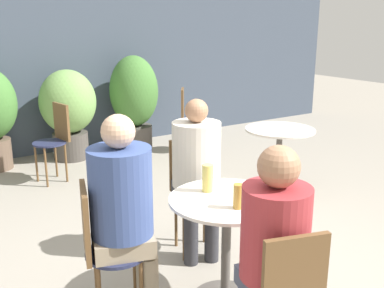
{
  "coord_description": "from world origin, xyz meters",
  "views": [
    {
      "loc": [
        -1.66,
        -2.05,
        1.77
      ],
      "look_at": [
        -0.1,
        0.4,
        0.97
      ],
      "focal_mm": 42.0,
      "sensor_mm": 36.0,
      "label": 1
    }
  ],
  "objects_px": {
    "bistro_chair_0": "(192,184)",
    "potted_plant_2": "(134,98)",
    "cafe_table_far": "(279,148)",
    "bistro_chair_4": "(188,114)",
    "bistro_chair_1": "(101,242)",
    "beer_glass_1": "(208,178)",
    "seated_person_1": "(124,204)",
    "potted_plant_1": "(68,108)",
    "beer_glass_0": "(238,196)",
    "cafe_table_near": "(226,227)",
    "seated_person_0": "(197,166)",
    "bistro_chair_3": "(56,135)",
    "seated_person_2": "(273,244)"
  },
  "relations": [
    {
      "from": "bistro_chair_0",
      "to": "potted_plant_1",
      "type": "relative_size",
      "value": 0.75
    },
    {
      "from": "seated_person_1",
      "to": "potted_plant_1",
      "type": "relative_size",
      "value": 1.09
    },
    {
      "from": "cafe_table_far",
      "to": "bistro_chair_4",
      "type": "relative_size",
      "value": 0.82
    },
    {
      "from": "bistro_chair_4",
      "to": "seated_person_0",
      "type": "height_order",
      "value": "seated_person_0"
    },
    {
      "from": "cafe_table_near",
      "to": "bistro_chair_3",
      "type": "height_order",
      "value": "bistro_chair_3"
    },
    {
      "from": "beer_glass_1",
      "to": "potted_plant_2",
      "type": "height_order",
      "value": "potted_plant_2"
    },
    {
      "from": "seated_person_2",
      "to": "beer_glass_0",
      "type": "distance_m",
      "value": 0.47
    },
    {
      "from": "bistro_chair_4",
      "to": "seated_person_2",
      "type": "bearing_deg",
      "value": -173.35
    },
    {
      "from": "bistro_chair_1",
      "to": "potted_plant_2",
      "type": "bearing_deg",
      "value": -12.17
    },
    {
      "from": "cafe_table_far",
      "to": "seated_person_1",
      "type": "distance_m",
      "value": 2.38
    },
    {
      "from": "beer_glass_1",
      "to": "potted_plant_2",
      "type": "relative_size",
      "value": 0.14
    },
    {
      "from": "seated_person_2",
      "to": "potted_plant_1",
      "type": "height_order",
      "value": "seated_person_2"
    },
    {
      "from": "cafe_table_far",
      "to": "bistro_chair_4",
      "type": "bearing_deg",
      "value": 87.09
    },
    {
      "from": "seated_person_2",
      "to": "potted_plant_1",
      "type": "distance_m",
      "value": 4.24
    },
    {
      "from": "bistro_chair_1",
      "to": "beer_glass_1",
      "type": "relative_size",
      "value": 4.95
    },
    {
      "from": "beer_glass_1",
      "to": "potted_plant_2",
      "type": "distance_m",
      "value": 3.65
    },
    {
      "from": "bistro_chair_1",
      "to": "cafe_table_far",
      "type": "bearing_deg",
      "value": -51.06
    },
    {
      "from": "bistro_chair_4",
      "to": "potted_plant_2",
      "type": "xyz_separation_m",
      "value": [
        -0.55,
        0.55,
        0.19
      ]
    },
    {
      "from": "seated_person_2",
      "to": "cafe_table_near",
      "type": "bearing_deg",
      "value": -90.0
    },
    {
      "from": "bistro_chair_1",
      "to": "potted_plant_2",
      "type": "distance_m",
      "value": 3.88
    },
    {
      "from": "seated_person_0",
      "to": "bistro_chair_1",
      "type": "bearing_deg",
      "value": -140.72
    },
    {
      "from": "bistro_chair_0",
      "to": "seated_person_2",
      "type": "distance_m",
      "value": 1.41
    },
    {
      "from": "cafe_table_far",
      "to": "seated_person_0",
      "type": "height_order",
      "value": "seated_person_0"
    },
    {
      "from": "beer_glass_0",
      "to": "bistro_chair_4",
      "type": "bearing_deg",
      "value": 62.61
    },
    {
      "from": "seated_person_2",
      "to": "bistro_chair_0",
      "type": "bearing_deg",
      "value": -90.0
    },
    {
      "from": "cafe_table_far",
      "to": "seated_person_1",
      "type": "bearing_deg",
      "value": -154.89
    },
    {
      "from": "bistro_chair_4",
      "to": "bistro_chair_1",
      "type": "bearing_deg",
      "value": 173.16
    },
    {
      "from": "bistro_chair_1",
      "to": "seated_person_0",
      "type": "bearing_deg",
      "value": -50.72
    },
    {
      "from": "cafe_table_far",
      "to": "beer_glass_1",
      "type": "bearing_deg",
      "value": -147.08
    },
    {
      "from": "cafe_table_far",
      "to": "seated_person_2",
      "type": "height_order",
      "value": "seated_person_2"
    },
    {
      "from": "cafe_table_far",
      "to": "bistro_chair_4",
      "type": "distance_m",
      "value": 1.9
    },
    {
      "from": "seated_person_1",
      "to": "beer_glass_1",
      "type": "distance_m",
      "value": 0.57
    },
    {
      "from": "bistro_chair_0",
      "to": "bistro_chair_3",
      "type": "relative_size",
      "value": 1.0
    },
    {
      "from": "bistro_chair_0",
      "to": "potted_plant_2",
      "type": "height_order",
      "value": "potted_plant_2"
    },
    {
      "from": "bistro_chair_4",
      "to": "beer_glass_1",
      "type": "bearing_deg",
      "value": -177.0
    },
    {
      "from": "seated_person_2",
      "to": "potted_plant_2",
      "type": "xyz_separation_m",
      "value": [
        1.26,
        4.23,
        -0.01
      ]
    },
    {
      "from": "cafe_table_far",
      "to": "potted_plant_1",
      "type": "xyz_separation_m",
      "value": [
        -1.39,
        2.44,
        0.16
      ]
    },
    {
      "from": "bistro_chair_0",
      "to": "beer_glass_1",
      "type": "distance_m",
      "value": 0.69
    },
    {
      "from": "cafe_table_near",
      "to": "potted_plant_2",
      "type": "height_order",
      "value": "potted_plant_2"
    },
    {
      "from": "beer_glass_1",
      "to": "cafe_table_far",
      "type": "bearing_deg",
      "value": 32.92
    },
    {
      "from": "beer_glass_0",
      "to": "cafe_table_near",
      "type": "bearing_deg",
      "value": 76.29
    },
    {
      "from": "cafe_table_near",
      "to": "bistro_chair_4",
      "type": "bearing_deg",
      "value": 61.98
    },
    {
      "from": "bistro_chair_3",
      "to": "bistro_chair_4",
      "type": "relative_size",
      "value": 1.0
    },
    {
      "from": "bistro_chair_3",
      "to": "potted_plant_1",
      "type": "xyz_separation_m",
      "value": [
        0.39,
        0.74,
        0.14
      ]
    },
    {
      "from": "bistro_chair_4",
      "to": "potted_plant_2",
      "type": "height_order",
      "value": "potted_plant_2"
    },
    {
      "from": "seated_person_0",
      "to": "bistro_chair_0",
      "type": "bearing_deg",
      "value": 90.0
    },
    {
      "from": "bistro_chair_1",
      "to": "potted_plant_1",
      "type": "height_order",
      "value": "potted_plant_1"
    },
    {
      "from": "bistro_chair_3",
      "to": "bistro_chair_0",
      "type": "bearing_deg",
      "value": 0.62
    },
    {
      "from": "bistro_chair_4",
      "to": "seated_person_2",
      "type": "relative_size",
      "value": 0.71
    },
    {
      "from": "bistro_chair_1",
      "to": "beer_glass_0",
      "type": "relative_size",
      "value": 5.99
    }
  ]
}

